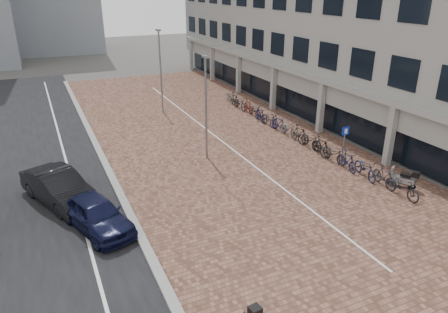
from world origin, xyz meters
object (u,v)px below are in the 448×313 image
Objects in this scene: parking_sign at (344,140)px; car_navy at (96,214)px; car_dark at (59,187)px; scooter_front at (402,178)px.

car_navy is at bearing -172.21° from parking_sign.
car_dark is at bearing 175.71° from parking_sign.
car_dark is 3.24× the size of scooter_front.
scooter_front is 0.67× the size of parking_sign.
parking_sign is (13.29, 1.17, 0.69)m from car_navy.
scooter_front is at bearing -75.82° from parking_sign.
car_navy is at bearing 142.92° from scooter_front.
scooter_front is 3.70m from parking_sign.
car_navy is 2.88× the size of scooter_front.
car_dark is (-1.15, 2.95, 0.06)m from car_navy.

